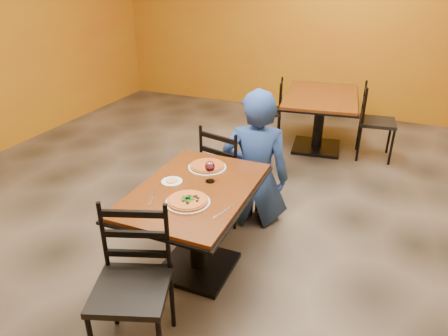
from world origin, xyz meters
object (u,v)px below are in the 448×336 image
at_px(chair_main_far, 230,171).
at_px(pizza_main, 188,200).
at_px(chair_second_right, 377,122).
at_px(side_plate, 172,182).
at_px(table_main, 196,210).
at_px(plate_far, 207,167).
at_px(diner, 256,157).
at_px(table_second, 320,109).
at_px(chair_main_near, 131,291).
at_px(plate_main, 188,202).
at_px(chair_second_left, 267,111).
at_px(pizza_far, 207,166).
at_px(wine_glass, 210,171).

height_order(chair_main_far, pizza_main, chair_main_far).
relative_size(chair_second_right, side_plate, 5.91).
xyz_separation_m(table_main, side_plate, (-0.20, 0.01, 0.20)).
xyz_separation_m(table_main, chair_main_far, (-0.07, 0.88, -0.08)).
relative_size(chair_second_right, plate_far, 3.05).
xyz_separation_m(diner, pizza_main, (-0.12, -1.12, 0.12)).
relative_size(table_second, plate_far, 4.74).
height_order(chair_main_near, pizza_main, chair_main_near).
relative_size(plate_main, plate_far, 1.00).
distance_m(chair_second_left, chair_second_right, 1.45).
distance_m(pizza_far, wine_glass, 0.25).
height_order(pizza_far, wine_glass, wine_glass).
bearing_deg(chair_second_right, chair_main_near, 156.69).
xyz_separation_m(chair_second_left, pizza_far, (0.27, -2.53, 0.33)).
height_order(table_main, table_second, same).
xyz_separation_m(chair_main_far, plate_far, (0.01, -0.54, 0.28)).
bearing_deg(diner, pizza_main, 69.68).
height_order(chair_main_far, plate_far, chair_main_far).
height_order(table_second, side_plate, side_plate).
bearing_deg(plate_main, chair_second_right, 70.67).
relative_size(diner, wine_glass, 7.18).
height_order(diner, pizza_main, diner).
height_order(chair_main_far, pizza_far, chair_main_far).
xyz_separation_m(table_main, plate_main, (0.05, -0.21, 0.20)).
distance_m(chair_main_far, chair_second_right, 2.32).
distance_m(chair_main_far, side_plate, 0.92).
bearing_deg(plate_far, chair_main_far, 91.57).
relative_size(pizza_main, wine_glass, 1.58).
distance_m(diner, pizza_main, 1.14).
bearing_deg(plate_main, chair_main_far, 96.41).
relative_size(diner, pizza_far, 4.62).
relative_size(plate_main, side_plate, 1.94).
distance_m(chair_main_near, diner, 1.78).
distance_m(diner, wine_glass, 0.81).
bearing_deg(side_plate, pizza_far, 66.20).
xyz_separation_m(plate_far, side_plate, (-0.14, -0.33, 0.00)).
bearing_deg(chair_second_right, wine_glass, 152.39).
distance_m(table_main, plate_main, 0.30).
relative_size(chair_main_near, chair_second_left, 1.10).
bearing_deg(plate_main, chair_second_left, 96.91).
xyz_separation_m(pizza_far, side_plate, (-0.14, -0.33, -0.02)).
bearing_deg(chair_main_near, chair_second_right, 53.23).
height_order(table_main, chair_main_near, chair_main_near).
distance_m(plate_main, plate_far, 0.56).
height_order(chair_second_left, pizza_far, chair_second_left).
bearing_deg(pizza_far, diner, 68.05).
height_order(pizza_main, pizza_far, same).
height_order(chair_second_left, wine_glass, wine_glass).
xyz_separation_m(chair_second_right, wine_glass, (-1.07, -2.73, 0.37)).
xyz_separation_m(diner, wine_glass, (-0.11, -0.78, 0.19)).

